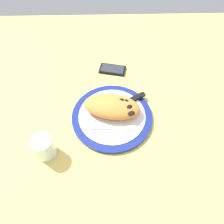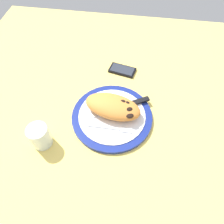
% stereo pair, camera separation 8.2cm
% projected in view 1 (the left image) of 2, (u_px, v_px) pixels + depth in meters
% --- Properties ---
extents(ground_plane, '(1.50, 1.50, 0.03)m').
position_uv_depth(ground_plane, '(112.00, 120.00, 0.86)').
color(ground_plane, '#EACC60').
extents(plate, '(0.32, 0.32, 0.02)m').
position_uv_depth(plate, '(112.00, 116.00, 0.84)').
color(plate, navy).
rests_on(plate, ground_plane).
extents(calzone, '(0.24, 0.16, 0.06)m').
position_uv_depth(calzone, '(112.00, 106.00, 0.82)').
color(calzone, orange).
rests_on(calzone, plate).
extents(fork, '(0.17, 0.02, 0.00)m').
position_uv_depth(fork, '(117.00, 128.00, 0.80)').
color(fork, silver).
rests_on(fork, plate).
extents(knife, '(0.22, 0.13, 0.01)m').
position_uv_depth(knife, '(127.00, 102.00, 0.86)').
color(knife, silver).
rests_on(knife, plate).
extents(smartphone, '(0.13, 0.09, 0.01)m').
position_uv_depth(smartphone, '(112.00, 69.00, 1.00)').
color(smartphone, black).
rests_on(smartphone, ground_plane).
extents(water_glass, '(0.07, 0.07, 0.09)m').
position_uv_depth(water_glass, '(45.00, 148.00, 0.73)').
color(water_glass, silver).
rests_on(water_glass, ground_plane).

